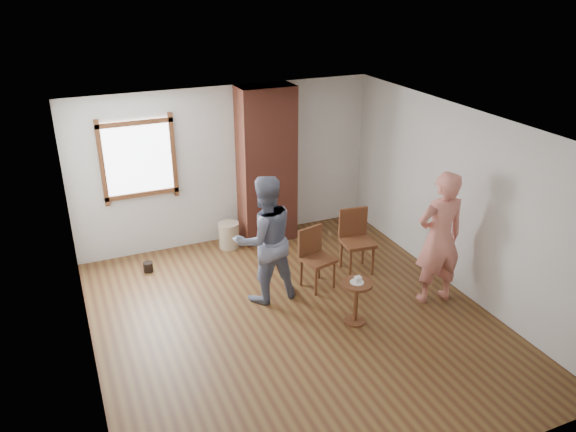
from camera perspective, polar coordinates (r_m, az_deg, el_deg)
The scene contains 12 objects.
ground at distance 7.51m, azimuth 0.70°, elevation -10.65°, with size 5.50×5.50×0.00m, color brown.
room_shell at distance 7.15m, azimuth -1.61°, elevation 3.85°, with size 5.04×5.52×2.62m.
brick_chimney at distance 9.21m, azimuth -2.19°, elevation 5.16°, with size 0.90×0.50×2.60m, color brown.
stoneware_crock at distance 9.32m, azimuth -6.02°, elevation -1.94°, with size 0.34×0.34×0.43m, color tan.
dark_pot at distance 8.87m, azimuth -14.02°, elevation -5.04°, with size 0.15×0.15×0.15m, color black.
dining_chair_left at distance 8.07m, azimuth 2.73°, elevation -3.91°, with size 0.50×0.50×0.89m.
dining_chair_right at distance 8.53m, azimuth 6.89°, elevation -2.11°, with size 0.50×0.50×0.96m.
side_table at distance 7.33m, azimuth 6.94°, elevation -8.03°, with size 0.40×0.40×0.60m.
cake_plate at distance 7.23m, azimuth 7.01°, elevation -6.68°, with size 0.18×0.18×0.01m, color white.
cake_slice at distance 7.22m, azimuth 7.10°, elevation -6.43°, with size 0.08×0.07×0.06m, color white.
man at distance 7.58m, azimuth -2.37°, elevation -2.38°, with size 0.88×0.69×1.82m, color black.
person_pink at distance 7.78m, azimuth 15.12°, elevation -2.20°, with size 0.69×0.45×1.89m, color #E58372.
Camera 1 is at (-2.54, -5.64, 4.27)m, focal length 35.00 mm.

